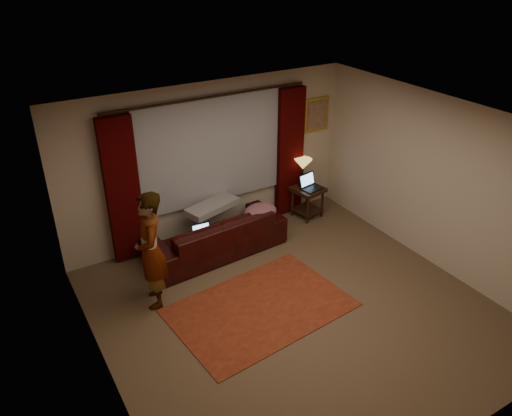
{
  "coord_description": "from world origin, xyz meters",
  "views": [
    {
      "loc": [
        -3.21,
        -4.34,
        4.45
      ],
      "look_at": [
        0.1,
        1.2,
        1.0
      ],
      "focal_mm": 35.0,
      "sensor_mm": 36.0,
      "label": 1
    }
  ],
  "objects_px": {
    "person": "(151,251)",
    "laptop_table": "(312,182)",
    "laptop_sofa": "(203,233)",
    "sofa": "(215,228)",
    "tiffany_lamp": "(303,172)",
    "end_table": "(307,202)"
  },
  "relations": [
    {
      "from": "laptop_sofa",
      "to": "laptop_table",
      "type": "distance_m",
      "value": 2.35
    },
    {
      "from": "end_table",
      "to": "person",
      "type": "distance_m",
      "value": 3.44
    },
    {
      "from": "sofa",
      "to": "person",
      "type": "distance_m",
      "value": 1.52
    },
    {
      "from": "sofa",
      "to": "end_table",
      "type": "relative_size",
      "value": 3.92
    },
    {
      "from": "laptop_table",
      "to": "person",
      "type": "distance_m",
      "value": 3.41
    },
    {
      "from": "sofa",
      "to": "laptop_sofa",
      "type": "relative_size",
      "value": 6.97
    },
    {
      "from": "laptop_sofa",
      "to": "laptop_table",
      "type": "xyz_separation_m",
      "value": [
        2.31,
        0.38,
        0.14
      ]
    },
    {
      "from": "laptop_sofa",
      "to": "person",
      "type": "relative_size",
      "value": 0.19
    },
    {
      "from": "sofa",
      "to": "tiffany_lamp",
      "type": "distance_m",
      "value": 2.01
    },
    {
      "from": "laptop_sofa",
      "to": "end_table",
      "type": "xyz_separation_m",
      "value": [
        2.28,
        0.45,
        -0.27
      ]
    },
    {
      "from": "sofa",
      "to": "tiffany_lamp",
      "type": "bearing_deg",
      "value": -173.09
    },
    {
      "from": "tiffany_lamp",
      "to": "laptop_table",
      "type": "xyz_separation_m",
      "value": [
        0.06,
        -0.22,
        -0.12
      ]
    },
    {
      "from": "person",
      "to": "tiffany_lamp",
      "type": "bearing_deg",
      "value": 124.39
    },
    {
      "from": "tiffany_lamp",
      "to": "end_table",
      "type": "bearing_deg",
      "value": -79.59
    },
    {
      "from": "sofa",
      "to": "end_table",
      "type": "xyz_separation_m",
      "value": [
        1.97,
        0.22,
        -0.17
      ]
    },
    {
      "from": "tiffany_lamp",
      "to": "laptop_table",
      "type": "height_order",
      "value": "tiffany_lamp"
    },
    {
      "from": "tiffany_lamp",
      "to": "laptop_table",
      "type": "bearing_deg",
      "value": -74.84
    },
    {
      "from": "end_table",
      "to": "sofa",
      "type": "bearing_deg",
      "value": -173.51
    },
    {
      "from": "sofa",
      "to": "laptop_sofa",
      "type": "xyz_separation_m",
      "value": [
        -0.31,
        -0.23,
        0.11
      ]
    },
    {
      "from": "end_table",
      "to": "tiffany_lamp",
      "type": "height_order",
      "value": "tiffany_lamp"
    },
    {
      "from": "end_table",
      "to": "person",
      "type": "bearing_deg",
      "value": -164.02
    },
    {
      "from": "person",
      "to": "laptop_table",
      "type": "bearing_deg",
      "value": 120.56
    }
  ]
}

